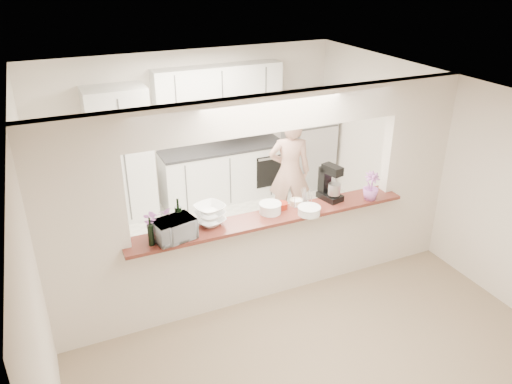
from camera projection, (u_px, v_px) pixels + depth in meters
floor at (268, 291)px, 6.24m from camera, size 6.00×6.00×0.00m
tile_overlay at (224, 234)px, 7.51m from camera, size 5.00×2.90×0.01m
partition at (269, 183)px, 5.60m from camera, size 5.00×0.15×2.50m
bar_counter at (269, 252)px, 5.99m from camera, size 3.40×0.38×1.09m
kitchen_cabinets at (185, 150)px, 7.99m from camera, size 3.15×0.62×2.25m
refrigerator at (309, 140)px, 8.82m from camera, size 0.75×0.70×1.70m
flower_left at (156, 222)px, 5.25m from camera, size 0.38×0.35×0.34m
wine_bottle_a at (179, 218)px, 5.37m from camera, size 0.08×0.08×0.38m
wine_bottle_b at (151, 234)px, 5.11m from camera, size 0.06×0.06×0.32m
toaster_oven at (174, 230)px, 5.21m from camera, size 0.47×0.37×0.23m
serving_bowls at (210, 215)px, 5.50m from camera, size 0.40×0.40×0.23m
plate_stack_a at (270, 208)px, 5.78m from camera, size 0.26×0.26×0.12m
plate_stack_b at (309, 211)px, 5.75m from camera, size 0.27×0.27×0.09m
red_bowl at (281, 205)px, 5.89m from camera, size 0.15×0.15×0.07m
tan_bowl at (296, 202)px, 5.97m from camera, size 0.15×0.15×0.07m
utensil_caddy at (301, 198)px, 5.94m from camera, size 0.25×0.17×0.22m
stand_mixer at (330, 184)px, 6.05m from camera, size 0.25×0.34×0.45m
flower_right at (371, 186)px, 6.05m from camera, size 0.23×0.23×0.35m
person at (290, 172)px, 7.46m from camera, size 0.74×0.62×1.73m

